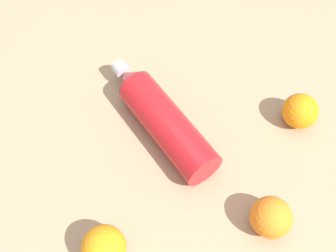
# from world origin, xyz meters

# --- Properties ---
(ground_plane) EXTENTS (2.40, 2.40, 0.00)m
(ground_plane) POSITION_xyz_m (0.00, 0.00, 0.00)
(ground_plane) COLOR #9E7F60
(water_bottle) EXTENTS (0.30, 0.10, 0.07)m
(water_bottle) POSITION_xyz_m (-0.02, 0.04, 0.04)
(water_bottle) COLOR red
(water_bottle) RESTS_ON ground_plane
(orange_0) EXTENTS (0.07, 0.07, 0.07)m
(orange_0) POSITION_xyz_m (-0.27, -0.03, 0.03)
(orange_0) COLOR orange
(orange_0) RESTS_ON ground_plane
(orange_1) EXTENTS (0.07, 0.07, 0.07)m
(orange_1) POSITION_xyz_m (-0.13, -0.20, 0.03)
(orange_1) COLOR orange
(orange_1) RESTS_ON ground_plane
(orange_2) EXTENTS (0.07, 0.07, 0.07)m
(orange_2) POSITION_xyz_m (-0.18, 0.23, 0.04)
(orange_2) COLOR orange
(orange_2) RESTS_ON ground_plane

